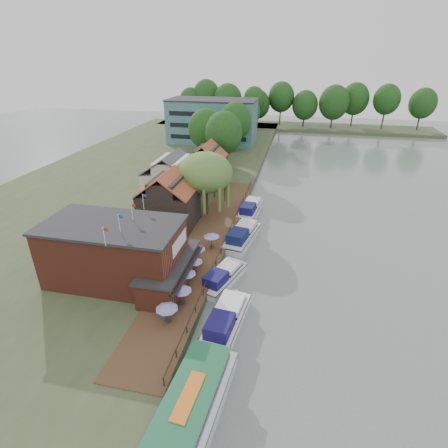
# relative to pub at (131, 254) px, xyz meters

# --- Properties ---
(ground) EXTENTS (260.00, 260.00, 0.00)m
(ground) POSITION_rel_pub_xyz_m (14.00, 1.00, -4.65)
(ground) COLOR slate
(ground) RESTS_ON ground
(land_bank) EXTENTS (50.00, 140.00, 1.00)m
(land_bank) POSITION_rel_pub_xyz_m (-16.00, 36.00, -4.15)
(land_bank) COLOR #384728
(land_bank) RESTS_ON ground
(quay_deck) EXTENTS (6.00, 50.00, 0.10)m
(quay_deck) POSITION_rel_pub_xyz_m (6.00, 11.00, -3.60)
(quay_deck) COLOR #47301E
(quay_deck) RESTS_ON land_bank
(quay_rail) EXTENTS (0.20, 49.00, 1.00)m
(quay_rail) POSITION_rel_pub_xyz_m (8.70, 11.50, -3.15)
(quay_rail) COLOR black
(quay_rail) RESTS_ON land_bank
(pub) EXTENTS (20.00, 11.00, 7.30)m
(pub) POSITION_rel_pub_xyz_m (0.00, 0.00, 0.00)
(pub) COLOR maroon
(pub) RESTS_ON land_bank
(hotel_block) EXTENTS (25.40, 12.40, 12.30)m
(hotel_block) POSITION_rel_pub_xyz_m (-8.00, 71.00, 2.50)
(hotel_block) COLOR #38666B
(hotel_block) RESTS_ON land_bank
(cottage_a) EXTENTS (8.60, 7.60, 8.50)m
(cottage_a) POSITION_rel_pub_xyz_m (-1.00, 15.00, 0.60)
(cottage_a) COLOR black
(cottage_a) RESTS_ON land_bank
(cottage_b) EXTENTS (9.60, 8.60, 8.50)m
(cottage_b) POSITION_rel_pub_xyz_m (-4.00, 25.00, 0.60)
(cottage_b) COLOR beige
(cottage_b) RESTS_ON land_bank
(cottage_c) EXTENTS (7.60, 7.60, 8.50)m
(cottage_c) POSITION_rel_pub_xyz_m (0.00, 34.00, 0.60)
(cottage_c) COLOR black
(cottage_c) RESTS_ON land_bank
(willow) EXTENTS (8.60, 8.60, 10.43)m
(willow) POSITION_rel_pub_xyz_m (3.50, 20.00, 1.56)
(willow) COLOR #476B2D
(willow) RESTS_ON land_bank
(umbrella_0) EXTENTS (2.23, 2.23, 2.38)m
(umbrella_0) POSITION_rel_pub_xyz_m (6.50, -6.14, -2.36)
(umbrella_0) COLOR navy
(umbrella_0) RESTS_ON quay_deck
(umbrella_1) EXTENTS (2.14, 2.14, 2.38)m
(umbrella_1) POSITION_rel_pub_xyz_m (7.00, -3.13, -2.36)
(umbrella_1) COLOR navy
(umbrella_1) RESTS_ON quay_deck
(umbrella_2) EXTENTS (2.28, 2.28, 2.38)m
(umbrella_2) POSITION_rel_pub_xyz_m (6.48, -0.08, -2.36)
(umbrella_2) COLOR #221B99
(umbrella_2) RESTS_ON quay_deck
(umbrella_3) EXTENTS (2.11, 2.11, 2.38)m
(umbrella_3) POSITION_rel_pub_xyz_m (6.61, 2.51, -2.36)
(umbrella_3) COLOR #1B2F99
(umbrella_3) RESTS_ON quay_deck
(umbrella_4) EXTENTS (2.12, 2.12, 2.38)m
(umbrella_4) POSITION_rel_pub_xyz_m (6.17, 5.36, -2.36)
(umbrella_4) COLOR navy
(umbrella_4) RESTS_ON quay_deck
(umbrella_5) EXTENTS (2.16, 2.16, 2.38)m
(umbrella_5) POSITION_rel_pub_xyz_m (7.14, 9.03, -2.36)
(umbrella_5) COLOR #1F1B99
(umbrella_5) RESTS_ON quay_deck
(cruiser_0) EXTENTS (4.40, 10.65, 2.53)m
(cruiser_0) POSITION_rel_pub_xyz_m (11.93, -4.25, -3.39)
(cruiser_0) COLOR white
(cruiser_0) RESTS_ON ground
(cruiser_1) EXTENTS (5.69, 9.73, 2.22)m
(cruiser_1) POSITION_rel_pub_xyz_m (10.05, 3.15, -3.54)
(cruiser_1) COLOR silver
(cruiser_1) RESTS_ON ground
(cruiser_2) EXTENTS (5.21, 11.01, 2.59)m
(cruiser_2) POSITION_rel_pub_xyz_m (10.55, 13.80, -3.36)
(cruiser_2) COLOR silver
(cruiser_2) RESTS_ON ground
(cruiser_3) EXTENTS (4.16, 10.28, 2.44)m
(cruiser_3) POSITION_rel_pub_xyz_m (10.30, 23.89, -3.43)
(cruiser_3) COLOR silver
(cruiser_3) RESTS_ON ground
(tour_boat) EXTENTS (5.27, 14.83, 3.18)m
(tour_boat) POSITION_rel_pub_xyz_m (11.41, -15.69, -3.06)
(tour_boat) COLOR silver
(tour_boat) RESTS_ON ground
(swan) EXTENTS (0.44, 0.44, 0.44)m
(swan) POSITION_rel_pub_xyz_m (9.50, -12.26, -4.43)
(swan) COLOR white
(swan) RESTS_ON ground
(bank_tree_0) EXTENTS (8.02, 8.02, 13.21)m
(bank_tree_0) POSITION_rel_pub_xyz_m (1.41, 43.26, 2.96)
(bank_tree_0) COLOR #143811
(bank_tree_0) RESTS_ON land_bank
(bank_tree_1) EXTENTS (8.41, 8.41, 12.50)m
(bank_tree_1) POSITION_rel_pub_xyz_m (-4.78, 51.36, 2.60)
(bank_tree_1) COLOR #143811
(bank_tree_1) RESTS_ON land_bank
(bank_tree_2) EXTENTS (8.36, 8.36, 13.02)m
(bank_tree_2) POSITION_rel_pub_xyz_m (0.70, 60.42, 2.86)
(bank_tree_2) COLOR #143811
(bank_tree_2) RESTS_ON land_bank
(bank_tree_3) EXTENTS (6.36, 6.36, 11.31)m
(bank_tree_3) POSITION_rel_pub_xyz_m (1.86, 79.04, 2.01)
(bank_tree_3) COLOR #143811
(bank_tree_3) RESTS_ON land_bank
(bank_tree_4) EXTENTS (6.65, 6.65, 10.75)m
(bank_tree_4) POSITION_rel_pub_xyz_m (-0.59, 87.47, 1.72)
(bank_tree_4) COLOR #143811
(bank_tree_4) RESTS_ON land_bank
(bank_tree_5) EXTENTS (7.33, 7.33, 14.04)m
(bank_tree_5) POSITION_rel_pub_xyz_m (0.93, 94.18, 3.37)
(bank_tree_5) COLOR #143811
(bank_tree_5) RESTS_ON land_bank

